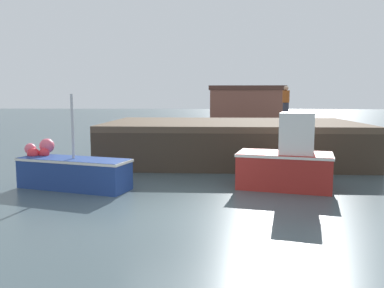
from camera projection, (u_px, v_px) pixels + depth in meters
ground at (172, 211)px, 10.47m from camera, size 120.00×160.00×0.10m
pier at (232, 130)px, 17.59m from camera, size 11.10×6.43×1.79m
fishing_boat_near_left at (72, 171)px, 12.75m from camera, size 3.85×2.10×3.01m
fishing_boat_near_right at (287, 161)px, 12.73m from camera, size 3.23×2.20×2.43m
dockworker at (286, 103)px, 19.41m from camera, size 0.34×0.34×1.64m
warehouse at (246, 103)px, 47.68m from camera, size 8.89×4.41×4.13m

